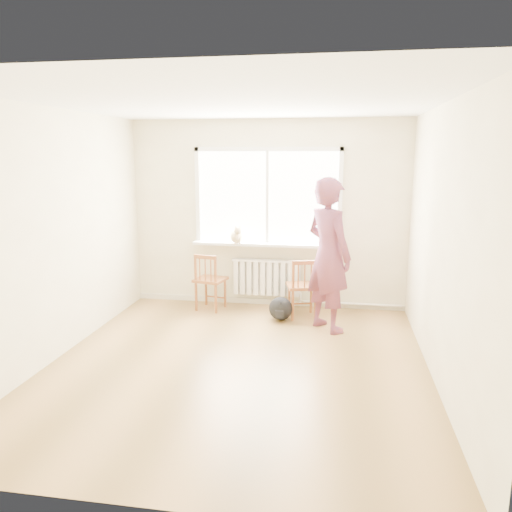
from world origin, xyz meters
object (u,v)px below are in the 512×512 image
at_px(backpack, 281,309).
at_px(cat, 237,235).
at_px(chair_left, 209,282).
at_px(person, 329,255).
at_px(chair_right, 303,288).

bearing_deg(backpack, cat, 144.04).
bearing_deg(chair_left, person, 174.36).
relative_size(cat, backpack, 1.24).
relative_size(chair_right, person, 0.43).
distance_m(person, cat, 1.53).
height_order(person, backpack, person).
bearing_deg(cat, person, -48.92).
distance_m(chair_left, backpack, 1.14).
distance_m(chair_left, cat, 0.77).
distance_m(person, backpack, 1.05).
xyz_separation_m(chair_right, cat, (-0.99, 0.35, 0.65)).
height_order(person, cat, person).
xyz_separation_m(chair_right, person, (0.34, -0.40, 0.55)).
distance_m(chair_right, person, 0.76).
distance_m(cat, backpack, 1.25).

